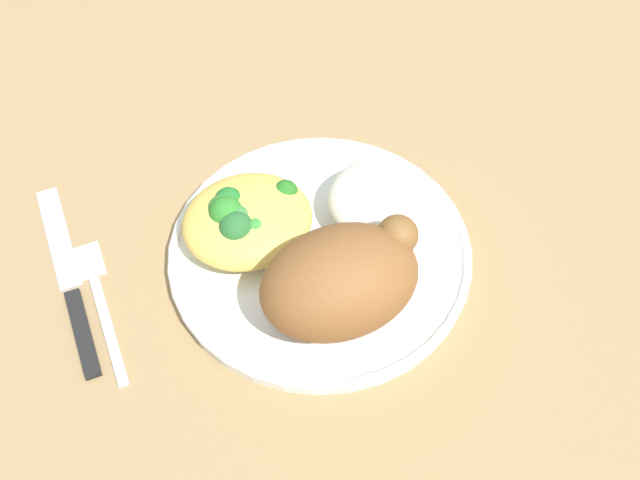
{
  "coord_description": "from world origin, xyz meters",
  "views": [
    {
      "loc": [
        -0.13,
        -0.33,
        0.51
      ],
      "look_at": [
        0.0,
        0.0,
        0.02
      ],
      "focal_mm": 42.62,
      "sensor_mm": 36.0,
      "label": 1
    }
  ],
  "objects_px": {
    "rice_pile": "(381,200)",
    "fork": "(101,303)",
    "plate": "(320,252)",
    "roasted_chicken": "(342,280)",
    "knife": "(71,288)",
    "mac_cheese_with_broccoli": "(245,219)"
  },
  "relations": [
    {
      "from": "plate",
      "to": "roasted_chicken",
      "type": "distance_m",
      "value": 0.07
    },
    {
      "from": "rice_pile",
      "to": "fork",
      "type": "distance_m",
      "value": 0.24
    },
    {
      "from": "rice_pile",
      "to": "fork",
      "type": "height_order",
      "value": "rice_pile"
    },
    {
      "from": "plate",
      "to": "roasted_chicken",
      "type": "xyz_separation_m",
      "value": [
        -0.01,
        -0.06,
        0.05
      ]
    },
    {
      "from": "roasted_chicken",
      "to": "rice_pile",
      "type": "bearing_deg",
      "value": 47.74
    },
    {
      "from": "rice_pile",
      "to": "mac_cheese_with_broccoli",
      "type": "bearing_deg",
      "value": 168.99
    },
    {
      "from": "roasted_chicken",
      "to": "plate",
      "type": "bearing_deg",
      "value": 83.96
    },
    {
      "from": "plate",
      "to": "knife",
      "type": "height_order",
      "value": "plate"
    },
    {
      "from": "fork",
      "to": "knife",
      "type": "relative_size",
      "value": 0.75
    },
    {
      "from": "rice_pile",
      "to": "fork",
      "type": "bearing_deg",
      "value": 178.02
    },
    {
      "from": "knife",
      "to": "plate",
      "type": "bearing_deg",
      "value": -12.35
    },
    {
      "from": "fork",
      "to": "knife",
      "type": "distance_m",
      "value": 0.03
    },
    {
      "from": "rice_pile",
      "to": "fork",
      "type": "relative_size",
      "value": 0.62
    },
    {
      "from": "fork",
      "to": "plate",
      "type": "bearing_deg",
      "value": -6.62
    },
    {
      "from": "fork",
      "to": "knife",
      "type": "bearing_deg",
      "value": 130.55
    },
    {
      "from": "roasted_chicken",
      "to": "mac_cheese_with_broccoli",
      "type": "bearing_deg",
      "value": 115.86
    },
    {
      "from": "plate",
      "to": "fork",
      "type": "height_order",
      "value": "plate"
    },
    {
      "from": "rice_pile",
      "to": "roasted_chicken",
      "type": "bearing_deg",
      "value": -132.26
    },
    {
      "from": "fork",
      "to": "knife",
      "type": "height_order",
      "value": "knife"
    },
    {
      "from": "roasted_chicken",
      "to": "fork",
      "type": "relative_size",
      "value": 0.88
    },
    {
      "from": "rice_pile",
      "to": "mac_cheese_with_broccoli",
      "type": "relative_size",
      "value": 0.84
    },
    {
      "from": "rice_pile",
      "to": "knife",
      "type": "relative_size",
      "value": 0.46
    }
  ]
}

